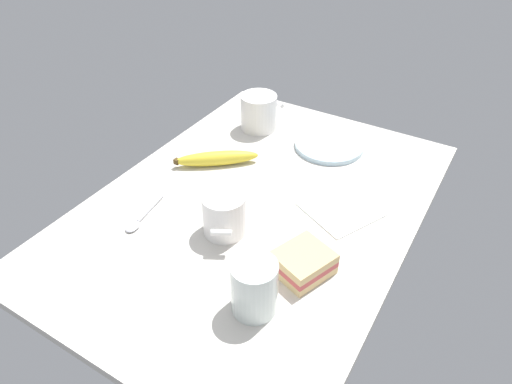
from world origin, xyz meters
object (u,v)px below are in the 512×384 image
object	(u,v)px
glass_of_milk	(254,290)
banana	(217,158)
plate_of_food	(329,145)
sandwich_main	(303,263)
paper_napkin	(340,209)
coffee_mug_black	(224,214)
spoon	(140,219)
coffee_mug_milky	(259,112)

from	to	relation	value
glass_of_milk	banana	size ratio (longest dim) A/B	0.56
plate_of_food	sandwich_main	world-z (taller)	sandwich_main
plate_of_food	paper_napkin	world-z (taller)	plate_of_food
sandwich_main	coffee_mug_black	bearing A→B (deg)	-95.71
banana	paper_napkin	xyz separation A→B (cm)	(0.50, 31.85, -1.60)
coffee_mug_black	spoon	xyz separation A→B (cm)	(6.43, -16.59, -4.07)
coffee_mug_black	banana	distance (cm)	23.83
banana	coffee_mug_milky	bearing A→B (deg)	-178.74
glass_of_milk	banana	world-z (taller)	glass_of_milk
coffee_mug_black	spoon	world-z (taller)	coffee_mug_black
plate_of_food	spoon	xyz separation A→B (cm)	(45.82, -21.47, -0.22)
coffee_mug_milky	glass_of_milk	size ratio (longest dim) A/B	1.22
coffee_mug_milky	sandwich_main	size ratio (longest dim) A/B	1.03
banana	plate_of_food	bearing A→B (deg)	136.72
sandwich_main	paper_napkin	size ratio (longest dim) A/B	0.86
coffee_mug_black	glass_of_milk	bearing A→B (deg)	48.24
glass_of_milk	banana	distance (cm)	43.32
coffee_mug_milky	coffee_mug_black	bearing A→B (deg)	21.59
coffee_mug_black	coffee_mug_milky	xyz separation A→B (cm)	(-38.73, -15.32, 0.39)
glass_of_milk	paper_napkin	size ratio (longest dim) A/B	0.72
plate_of_food	sandwich_main	xyz separation A→B (cm)	(41.19, 13.08, 1.60)
sandwich_main	glass_of_milk	size ratio (longest dim) A/B	1.18
glass_of_milk	banana	xyz separation A→B (cm)	(-31.55, -29.58, -2.51)
glass_of_milk	paper_napkin	xyz separation A→B (cm)	(-31.05, 2.27, -4.11)
sandwich_main	spoon	xyz separation A→B (cm)	(4.63, -34.55, -1.82)
coffee_mug_milky	glass_of_milk	bearing A→B (deg)	30.07
plate_of_food	coffee_mug_milky	xyz separation A→B (cm)	(0.66, -20.20, 4.24)
coffee_mug_black	paper_napkin	bearing A→B (deg)	136.55
sandwich_main	banana	distance (cm)	38.56
banana	glass_of_milk	bearing A→B (deg)	43.16
coffee_mug_milky	paper_napkin	world-z (taller)	coffee_mug_milky
glass_of_milk	paper_napkin	bearing A→B (deg)	175.83
spoon	paper_napkin	world-z (taller)	spoon
plate_of_food	coffee_mug_black	size ratio (longest dim) A/B	1.60
banana	spoon	xyz separation A→B (cm)	(24.84, -1.71, -1.37)
spoon	paper_napkin	distance (cm)	41.46
sandwich_main	paper_napkin	xyz separation A→B (cm)	(-19.71, -0.99, -2.05)
plate_of_food	banana	distance (cm)	28.84
sandwich_main	paper_napkin	bearing A→B (deg)	-177.13
coffee_mug_black	glass_of_milk	size ratio (longest dim) A/B	1.09
sandwich_main	banana	bearing A→B (deg)	-121.61
coffee_mug_black	banana	bearing A→B (deg)	-141.07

